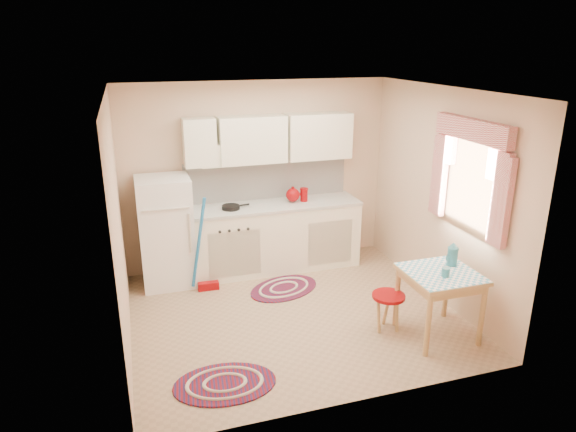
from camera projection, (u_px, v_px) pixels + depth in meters
The scene contains 14 objects.
room_shell at pixel (301, 173), 5.63m from camera, with size 3.64×3.60×2.52m.
fridge at pixel (166, 232), 6.43m from camera, with size 0.65×0.60×1.40m, color white.
broom at pixel (206, 245), 6.27m from camera, with size 0.28×0.12×1.20m, color #1D6FB7, non-canonical shape.
base_cabinets at pixel (276, 237), 6.96m from camera, with size 2.25×0.60×0.88m, color white.
countertop at pixel (275, 205), 6.82m from camera, with size 2.27×0.62×0.04m, color beige.
frying_pan at pixel (231, 207), 6.58m from camera, with size 0.23×0.23×0.05m, color black.
red_kettle at pixel (293, 195), 6.85m from camera, with size 0.20×0.18×0.20m, color #8A0508, non-canonical shape.
red_canister at pixel (304, 195), 6.90m from camera, with size 0.10×0.10×0.16m, color #8A0508.
table at pixel (438, 304), 5.36m from camera, with size 0.72×0.72×0.72m, color tan.
stool at pixel (387, 312), 5.50m from camera, with size 0.35×0.35×0.42m, color #8A0508.
coffee_pot at pixel (453, 254), 5.36m from camera, with size 0.14×0.12×0.27m, color teal, non-canonical shape.
mug at pixel (446, 273), 5.13m from camera, with size 0.08×0.08×0.10m, color teal.
rug_center at pixel (284, 288), 6.48m from camera, with size 0.94×0.62×0.02m, color maroon, non-canonical shape.
rug_left at pixel (225, 384), 4.67m from camera, with size 0.94×0.63×0.02m, color maroon, non-canonical shape.
Camera 1 is at (-1.62, -4.95, 2.96)m, focal length 32.00 mm.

